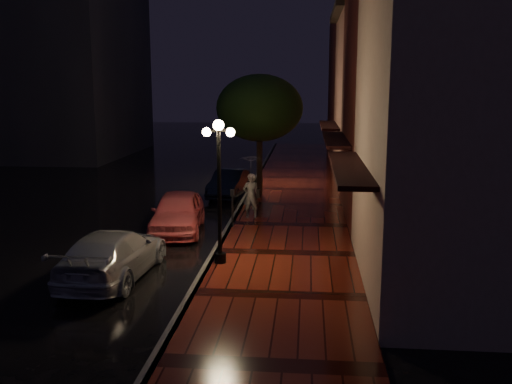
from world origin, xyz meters
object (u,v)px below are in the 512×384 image
at_px(street_tree, 260,110).
at_px(pink_car, 178,212).
at_px(streetlamp_near, 219,183).
at_px(parking_meter, 232,204).
at_px(silver_car, 113,254).
at_px(navy_car, 229,183).
at_px(woman_with_umbrella, 251,177).
at_px(streetlamp_far, 260,138).

xyz_separation_m(street_tree, pink_car, (-2.48, -6.96, -3.48)).
relative_size(streetlamp_near, pink_car, 0.96).
bearing_deg(parking_meter, street_tree, 90.65).
distance_m(pink_car, silver_car, 5.32).
bearing_deg(streetlamp_near, street_tree, 88.65).
bearing_deg(street_tree, pink_car, -109.60).
xyz_separation_m(navy_car, parking_meter, (1.04, -6.64, 0.36)).
distance_m(silver_car, parking_meter, 6.25).
bearing_deg(woman_with_umbrella, streetlamp_far, -102.16).
height_order(streetlamp_far, navy_car, streetlamp_far).
height_order(streetlamp_near, pink_car, streetlamp_near).
xyz_separation_m(pink_car, woman_with_umbrella, (2.56, 1.94, 1.06)).
bearing_deg(silver_car, parking_meter, -112.65).
distance_m(streetlamp_far, navy_car, 3.76).
distance_m(streetlamp_near, street_tree, 11.12).
bearing_deg(street_tree, streetlamp_near, -91.35).
relative_size(street_tree, pink_car, 1.29).
xyz_separation_m(pink_car, parking_meter, (2.02, 0.36, 0.26)).
relative_size(streetlamp_far, pink_car, 0.96).
bearing_deg(pink_car, streetlamp_near, -67.18).
height_order(pink_car, silver_car, pink_car).
xyz_separation_m(streetlamp_near, navy_car, (-1.24, 11.03, -1.94)).
distance_m(streetlamp_far, woman_with_umbrella, 8.08).
distance_m(street_tree, silver_car, 13.12).
xyz_separation_m(streetlamp_far, navy_car, (-1.24, -2.97, -1.94)).
height_order(pink_car, navy_car, pink_car).
distance_m(navy_car, parking_meter, 6.73).
relative_size(streetlamp_near, parking_meter, 3.01).
height_order(navy_car, woman_with_umbrella, woman_with_umbrella).
bearing_deg(streetlamp_far, parking_meter, -91.19).
relative_size(streetlamp_far, navy_car, 1.07).
xyz_separation_m(streetlamp_near, street_tree, (0.26, 10.99, 1.64)).
distance_m(navy_car, silver_car, 12.38).
relative_size(streetlamp_near, navy_car, 1.07).
bearing_deg(parking_meter, streetlamp_far, 93.44).
distance_m(street_tree, parking_meter, 7.36).
distance_m(streetlamp_near, navy_car, 11.27).
bearing_deg(silver_car, street_tree, -101.59).
distance_m(street_tree, pink_car, 8.17).
bearing_deg(navy_car, pink_car, -91.97).
relative_size(pink_car, silver_car, 0.92).
height_order(streetlamp_far, silver_car, streetlamp_far).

